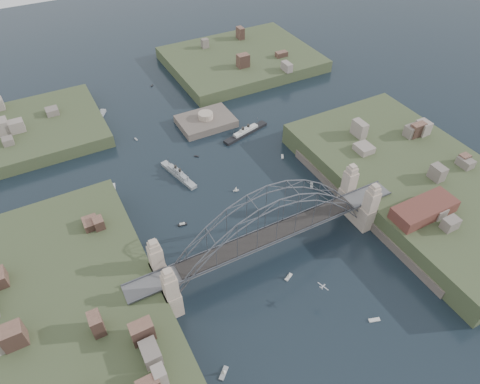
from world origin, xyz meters
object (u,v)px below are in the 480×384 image
(fort_island, at_px, (206,125))
(naval_cruiser_near, at_px, (178,174))
(wharf_shed, at_px, (424,209))
(naval_cruiser_far, at_px, (97,120))
(bridge, at_px, (271,225))
(ocean_liner, at_px, (246,132))

(fort_island, bearing_deg, naval_cruiser_near, -131.73)
(wharf_shed, relative_size, naval_cruiser_far, 1.34)
(bridge, xyz_separation_m, naval_cruiser_near, (-10.28, 45.02, -11.47))
(bridge, distance_m, wharf_shed, 46.23)
(fort_island, height_order, naval_cruiser_near, fort_island)
(wharf_shed, distance_m, naval_cruiser_near, 80.71)
(bridge, relative_size, fort_island, 3.82)
(wharf_shed, height_order, ocean_liner, wharf_shed)
(bridge, height_order, naval_cruiser_far, bridge)
(bridge, bearing_deg, naval_cruiser_near, 102.86)
(wharf_shed, xyz_separation_m, naval_cruiser_far, (-70.84, 106.75, -9.15))
(bridge, xyz_separation_m, ocean_liner, (23.05, 56.41, -11.52))
(wharf_shed, bearing_deg, bridge, 162.35)
(bridge, height_order, wharf_shed, bridge)
(bridge, xyz_separation_m, fort_island, (12.00, 70.00, -12.66))
(bridge, bearing_deg, ocean_liner, 67.77)
(naval_cruiser_near, xyz_separation_m, ocean_liner, (33.33, 11.38, -0.05))
(wharf_shed, bearing_deg, naval_cruiser_far, 123.57)
(fort_island, distance_m, ocean_liner, 17.56)
(bridge, bearing_deg, fort_island, 80.27)
(naval_cruiser_near, height_order, ocean_liner, naval_cruiser_near)
(bridge, bearing_deg, wharf_shed, -17.65)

